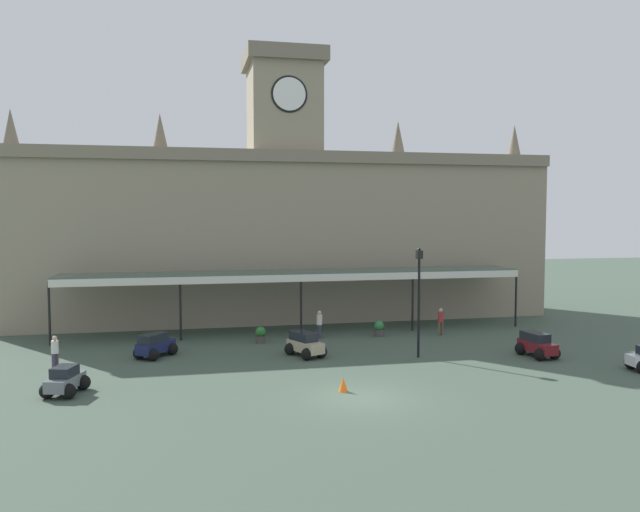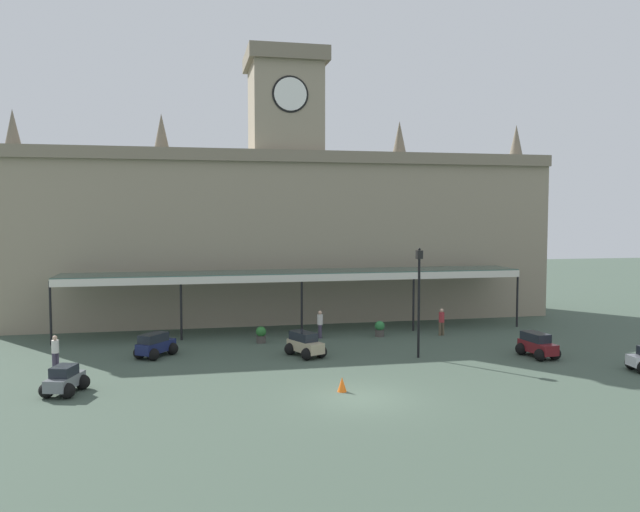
{
  "view_description": "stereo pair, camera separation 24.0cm",
  "coord_description": "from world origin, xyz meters",
  "px_view_note": "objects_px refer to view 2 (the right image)",
  "views": [
    {
      "loc": [
        -6.95,
        -24.2,
        7.5
      ],
      "look_at": [
        0.0,
        8.04,
        5.3
      ],
      "focal_mm": 35.16,
      "sensor_mm": 36.0,
      "label": 1
    },
    {
      "loc": [
        -6.71,
        -24.25,
        7.5
      ],
      "look_at": [
        0.0,
        8.04,
        5.3
      ],
      "focal_mm": 35.16,
      "sensor_mm": 36.0,
      "label": 2
    }
  ],
  "objects_px": {
    "victorian_lamppost": "(419,291)",
    "pedestrian_near_entrance": "(55,351)",
    "car_beige_estate": "(305,346)",
    "pedestrian_beside_cars": "(442,321)",
    "planter_forecourt_centre": "(261,335)",
    "car_grey_sedan": "(65,382)",
    "car_navy_estate": "(156,346)",
    "traffic_cone": "(342,384)",
    "pedestrian_crossing_forecourt": "(320,323)",
    "car_maroon_estate": "(537,346)",
    "planter_near_kerb": "(380,329)"
  },
  "relations": [
    {
      "from": "victorian_lamppost",
      "to": "pedestrian_near_entrance",
      "type": "bearing_deg",
      "value": 176.4
    },
    {
      "from": "car_beige_estate",
      "to": "pedestrian_beside_cars",
      "type": "relative_size",
      "value": 1.45
    },
    {
      "from": "planter_forecourt_centre",
      "to": "car_grey_sedan",
      "type": "bearing_deg",
      "value": -136.67
    },
    {
      "from": "car_navy_estate",
      "to": "pedestrian_beside_cars",
      "type": "distance_m",
      "value": 17.23
    },
    {
      "from": "car_grey_sedan",
      "to": "traffic_cone",
      "type": "height_order",
      "value": "car_grey_sedan"
    },
    {
      "from": "pedestrian_crossing_forecourt",
      "to": "planter_forecourt_centre",
      "type": "distance_m",
      "value": 3.75
    },
    {
      "from": "car_beige_estate",
      "to": "pedestrian_near_entrance",
      "type": "distance_m",
      "value": 12.33
    },
    {
      "from": "car_navy_estate",
      "to": "traffic_cone",
      "type": "height_order",
      "value": "car_navy_estate"
    },
    {
      "from": "victorian_lamppost",
      "to": "car_grey_sedan",
      "type": "bearing_deg",
      "value": -169.1
    },
    {
      "from": "car_maroon_estate",
      "to": "pedestrian_near_entrance",
      "type": "bearing_deg",
      "value": 174.58
    },
    {
      "from": "car_maroon_estate",
      "to": "victorian_lamppost",
      "type": "height_order",
      "value": "victorian_lamppost"
    },
    {
      "from": "pedestrian_near_entrance",
      "to": "traffic_cone",
      "type": "relative_size",
      "value": 2.68
    },
    {
      "from": "pedestrian_beside_cars",
      "to": "pedestrian_crossing_forecourt",
      "type": "bearing_deg",
      "value": 174.67
    },
    {
      "from": "car_navy_estate",
      "to": "car_beige_estate",
      "type": "xyz_separation_m",
      "value": [
        7.74,
        -1.43,
        0.0
      ]
    },
    {
      "from": "car_maroon_estate",
      "to": "planter_forecourt_centre",
      "type": "distance_m",
      "value": 15.31
    },
    {
      "from": "car_beige_estate",
      "to": "car_maroon_estate",
      "type": "bearing_deg",
      "value": -12.72
    },
    {
      "from": "pedestrian_near_entrance",
      "to": "car_beige_estate",
      "type": "bearing_deg",
      "value": 1.82
    },
    {
      "from": "car_navy_estate",
      "to": "pedestrian_crossing_forecourt",
      "type": "xyz_separation_m",
      "value": [
        9.5,
        3.16,
        0.34
      ]
    },
    {
      "from": "car_grey_sedan",
      "to": "car_beige_estate",
      "type": "height_order",
      "value": "car_beige_estate"
    },
    {
      "from": "car_beige_estate",
      "to": "planter_forecourt_centre",
      "type": "distance_m",
      "value": 4.34
    },
    {
      "from": "traffic_cone",
      "to": "planter_forecourt_centre",
      "type": "relative_size",
      "value": 0.65
    },
    {
      "from": "traffic_cone",
      "to": "planter_near_kerb",
      "type": "height_order",
      "value": "planter_near_kerb"
    },
    {
      "from": "victorian_lamppost",
      "to": "planter_forecourt_centre",
      "type": "bearing_deg",
      "value": 144.64
    },
    {
      "from": "planter_forecourt_centre",
      "to": "pedestrian_beside_cars",
      "type": "bearing_deg",
      "value": -0.07
    },
    {
      "from": "car_grey_sedan",
      "to": "car_beige_estate",
      "type": "bearing_deg",
      "value": 23.28
    },
    {
      "from": "pedestrian_beside_cars",
      "to": "victorian_lamppost",
      "type": "distance_m",
      "value": 6.99
    },
    {
      "from": "traffic_cone",
      "to": "victorian_lamppost",
      "type": "bearing_deg",
      "value": 44.49
    },
    {
      "from": "pedestrian_beside_cars",
      "to": "planter_forecourt_centre",
      "type": "xyz_separation_m",
      "value": [
        -11.21,
        0.01,
        -0.42
      ]
    },
    {
      "from": "car_maroon_estate",
      "to": "victorian_lamppost",
      "type": "bearing_deg",
      "value": 169.33
    },
    {
      "from": "victorian_lamppost",
      "to": "planter_near_kerb",
      "type": "relative_size",
      "value": 6.0
    },
    {
      "from": "pedestrian_crossing_forecourt",
      "to": "pedestrian_beside_cars",
      "type": "height_order",
      "value": "same"
    },
    {
      "from": "pedestrian_near_entrance",
      "to": "planter_forecourt_centre",
      "type": "distance_m",
      "value": 11.28
    },
    {
      "from": "car_beige_estate",
      "to": "pedestrian_near_entrance",
      "type": "relative_size",
      "value": 1.45
    },
    {
      "from": "car_beige_estate",
      "to": "planter_near_kerb",
      "type": "xyz_separation_m",
      "value": [
        5.45,
        4.31,
        -0.07
      ]
    },
    {
      "from": "car_navy_estate",
      "to": "pedestrian_crossing_forecourt",
      "type": "height_order",
      "value": "pedestrian_crossing_forecourt"
    },
    {
      "from": "pedestrian_beside_cars",
      "to": "traffic_cone",
      "type": "relative_size",
      "value": 2.68
    },
    {
      "from": "victorian_lamppost",
      "to": "pedestrian_crossing_forecourt",
      "type": "bearing_deg",
      "value": 123.11
    },
    {
      "from": "planter_forecourt_centre",
      "to": "pedestrian_near_entrance",
      "type": "bearing_deg",
      "value": -157.62
    },
    {
      "from": "pedestrian_crossing_forecourt",
      "to": "traffic_cone",
      "type": "distance_m",
      "value": 11.55
    },
    {
      "from": "car_grey_sedan",
      "to": "victorian_lamppost",
      "type": "xyz_separation_m",
      "value": [
        16.85,
        3.24,
        3.01
      ]
    },
    {
      "from": "car_navy_estate",
      "to": "traffic_cone",
      "type": "distance_m",
      "value": 11.57
    },
    {
      "from": "car_grey_sedan",
      "to": "pedestrian_near_entrance",
      "type": "bearing_deg",
      "value": 105.65
    },
    {
      "from": "car_beige_estate",
      "to": "pedestrian_beside_cars",
      "type": "bearing_deg",
      "value": 22.65
    },
    {
      "from": "pedestrian_crossing_forecourt",
      "to": "pedestrian_beside_cars",
      "type": "bearing_deg",
      "value": -5.33
    },
    {
      "from": "pedestrian_beside_cars",
      "to": "planter_near_kerb",
      "type": "height_order",
      "value": "pedestrian_beside_cars"
    },
    {
      "from": "car_navy_estate",
      "to": "car_maroon_estate",
      "type": "distance_m",
      "value": 20.09
    },
    {
      "from": "car_grey_sedan",
      "to": "pedestrian_crossing_forecourt",
      "type": "distance_m",
      "value": 15.91
    },
    {
      "from": "pedestrian_near_entrance",
      "to": "planter_forecourt_centre",
      "type": "relative_size",
      "value": 1.74
    },
    {
      "from": "car_beige_estate",
      "to": "traffic_cone",
      "type": "distance_m",
      "value": 6.86
    },
    {
      "from": "car_grey_sedan",
      "to": "planter_near_kerb",
      "type": "relative_size",
      "value": 2.31
    }
  ]
}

